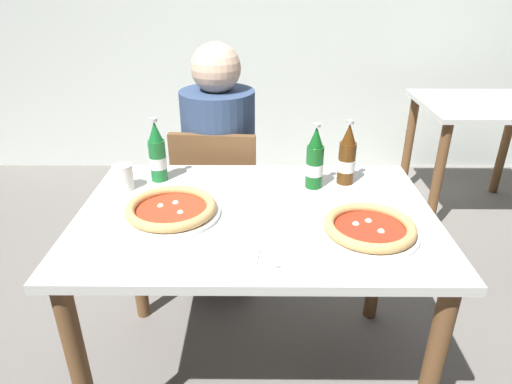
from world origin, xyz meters
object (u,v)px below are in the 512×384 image
(beer_bottle_left, at_px, (157,155))
(beer_bottle_center, at_px, (347,157))
(dining_table_main, at_px, (256,240))
(beer_bottle_right, at_px, (315,161))
(chair_behind_table, at_px, (219,199))
(dining_table_background, at_px, (482,127))
(pizza_margherita_near, at_px, (369,228))
(napkin_with_cutlery, at_px, (265,248))
(diner_seated, at_px, (220,176))
(pizza_marinara_far, at_px, (171,210))
(paper_cup, at_px, (124,177))

(beer_bottle_left, height_order, beer_bottle_center, same)
(beer_bottle_left, bearing_deg, dining_table_main, -34.46)
(beer_bottle_left, height_order, beer_bottle_right, same)
(chair_behind_table, distance_m, dining_table_background, 1.78)
(dining_table_main, bearing_deg, beer_bottle_left, 145.54)
(pizza_margherita_near, relative_size, beer_bottle_left, 1.23)
(dining_table_main, xyz_separation_m, napkin_with_cutlery, (0.03, -0.22, 0.12))
(diner_seated, bearing_deg, beer_bottle_right, -49.51)
(pizza_marinara_far, xyz_separation_m, beer_bottle_right, (0.50, 0.22, 0.08))
(dining_table_background, bearing_deg, beer_bottle_center, -132.85)
(pizza_marinara_far, bearing_deg, paper_cup, 136.21)
(pizza_margherita_near, distance_m, beer_bottle_right, 0.37)
(beer_bottle_center, distance_m, beer_bottle_right, 0.13)
(dining_table_main, bearing_deg, chair_behind_table, 106.88)
(diner_seated, height_order, napkin_with_cutlery, diner_seated)
(dining_table_background, bearing_deg, napkin_with_cutlery, -130.55)
(chair_behind_table, height_order, beer_bottle_left, beer_bottle_left)
(paper_cup, bearing_deg, pizza_margherita_near, -20.65)
(dining_table_main, distance_m, dining_table_background, 1.98)
(beer_bottle_left, bearing_deg, chair_behind_table, 61.47)
(beer_bottle_center, relative_size, napkin_with_cutlery, 1.30)
(dining_table_main, bearing_deg, pizza_marinara_far, -175.16)
(diner_seated, distance_m, pizza_marinara_far, 0.72)
(pizza_margherita_near, bearing_deg, diner_seated, 123.51)
(beer_bottle_left, distance_m, paper_cup, 0.15)
(pizza_margherita_near, bearing_deg, dining_table_background, 55.28)
(chair_behind_table, relative_size, diner_seated, 0.70)
(diner_seated, xyz_separation_m, beer_bottle_left, (-0.20, -0.40, 0.27))
(pizza_marinara_far, height_order, napkin_with_cutlery, pizza_marinara_far)
(beer_bottle_center, distance_m, napkin_with_cutlery, 0.56)
(pizza_marinara_far, distance_m, beer_bottle_right, 0.55)
(paper_cup, bearing_deg, dining_table_main, -19.88)
(pizza_marinara_far, distance_m, paper_cup, 0.29)
(dining_table_background, relative_size, pizza_marinara_far, 2.46)
(chair_behind_table, bearing_deg, napkin_with_cutlery, 109.38)
(dining_table_background, xyz_separation_m, beer_bottle_left, (-1.79, -1.13, 0.26))
(chair_behind_table, distance_m, paper_cup, 0.62)
(dining_table_main, relative_size, napkin_with_cutlery, 6.32)
(chair_behind_table, distance_m, napkin_with_cutlery, 0.90)
(dining_table_main, xyz_separation_m, beer_bottle_left, (-0.38, 0.26, 0.22))
(pizza_marinara_far, bearing_deg, chair_behind_table, 81.43)
(chair_behind_table, bearing_deg, diner_seated, -91.97)
(diner_seated, xyz_separation_m, napkin_with_cutlery, (0.21, -0.88, 0.17))
(diner_seated, xyz_separation_m, beer_bottle_right, (0.39, -0.46, 0.27))
(chair_behind_table, height_order, diner_seated, diner_seated)
(dining_table_background, height_order, beer_bottle_right, beer_bottle_right)
(pizza_marinara_far, xyz_separation_m, beer_bottle_center, (0.62, 0.26, 0.08))
(dining_table_main, distance_m, pizza_marinara_far, 0.31)
(chair_behind_table, relative_size, paper_cup, 8.95)
(paper_cup, bearing_deg, napkin_with_cutlery, -37.68)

